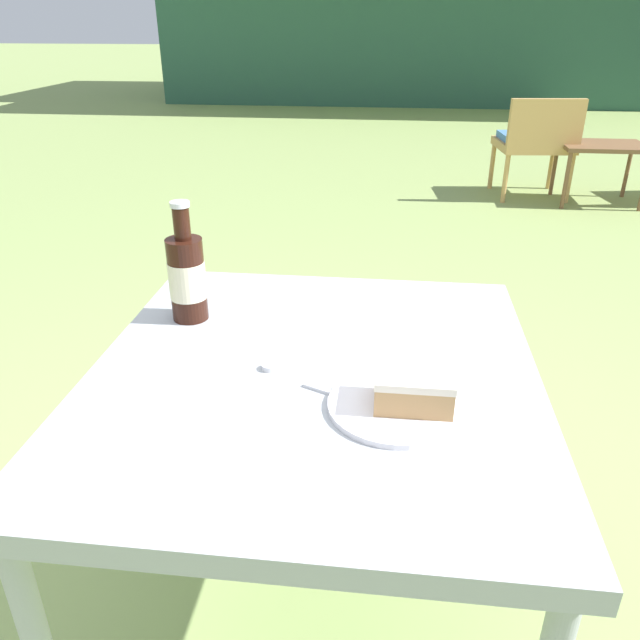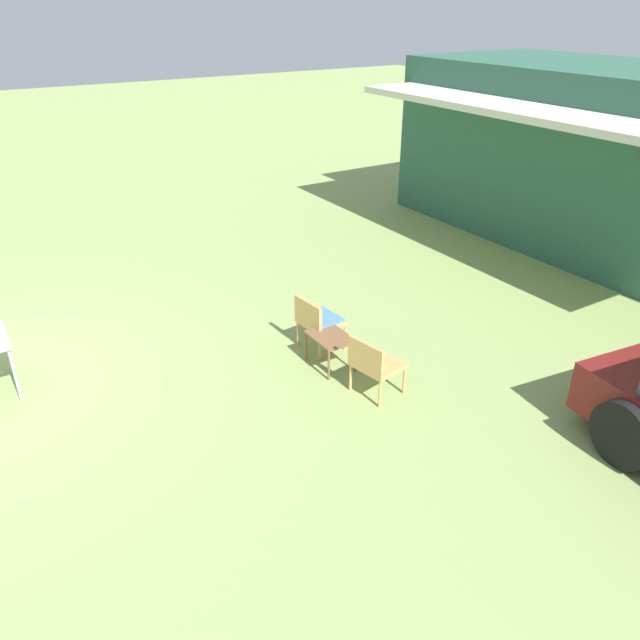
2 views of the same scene
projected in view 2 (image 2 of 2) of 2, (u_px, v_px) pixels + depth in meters
cabin_building at (628, 162)px, 11.28m from camera, size 8.65×4.78×3.19m
wicker_chair_cushioned at (318, 319)px, 8.29m from camera, size 0.58×0.54×0.76m
wicker_chair_plain at (374, 362)px, 7.32m from camera, size 0.62×0.58×0.76m
garden_side_table at (330, 339)px, 7.92m from camera, size 0.60×0.44×0.44m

